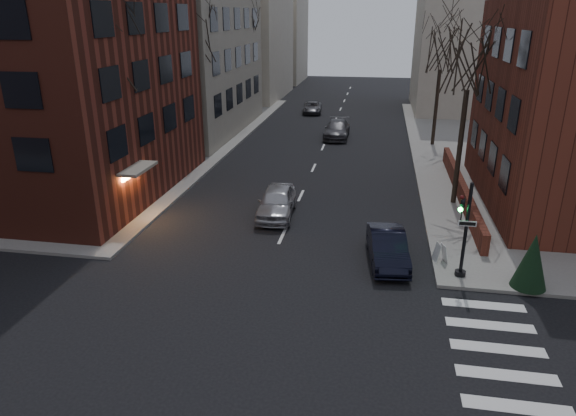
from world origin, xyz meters
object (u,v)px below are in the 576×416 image
object	(u,v)px
streetlamp_near	(189,109)
tree_right_a	(471,59)
tree_right_b	(442,50)
streetlamp_far	(258,75)
car_lane_silver	(277,202)
tree_left_c	(246,37)
tree_left_b	(196,33)
evergreen_shrub	(532,261)
sandwich_board	(440,253)
car_lane_gray	(337,129)
tree_left_a	(115,51)
car_lane_far	(312,108)
traffic_signal	(463,236)
parked_sedan	(387,247)

from	to	relation	value
streetlamp_near	tree_right_a	bearing A→B (deg)	-13.24
tree_right_b	streetlamp_far	bearing A→B (deg)	149.53
streetlamp_far	car_lane_silver	distance (m)	28.57
tree_left_c	tree_right_b	bearing A→B (deg)	-24.44
tree_left_b	evergreen_shrub	xyz separation A→B (m)	(19.30, -17.50, -7.64)
tree_left_c	streetlamp_far	size ratio (longest dim) A/B	1.55
sandwich_board	evergreen_shrub	world-z (taller)	evergreen_shrub
tree_right_a	streetlamp_far	distance (m)	29.65
car_lane_silver	car_lane_gray	size ratio (longest dim) A/B	0.91
evergreen_shrub	tree_left_a	bearing A→B (deg)	164.09
car_lane_silver	car_lane_far	distance (m)	30.45
traffic_signal	tree_left_c	bearing A→B (deg)	118.36
traffic_signal	tree_right_a	size ratio (longest dim) A/B	0.41
traffic_signal	sandwich_board	xyz separation A→B (m)	(-0.64, 1.19, -1.35)
sandwich_board	streetlamp_near	bearing A→B (deg)	124.84
traffic_signal	tree_left_b	world-z (taller)	tree_left_b
tree_left_b	tree_right_b	world-z (taller)	tree_left_b
car_lane_far	sandwich_board	xyz separation A→B (m)	(10.16, -34.81, -0.03)
tree_left_a	tree_left_b	size ratio (longest dim) A/B	0.95
car_lane_silver	tree_right_a	bearing A→B (deg)	16.11
tree_left_b	car_lane_far	xyz separation A→B (m)	(5.94, 19.00, -8.32)
car_lane_silver	traffic_signal	bearing A→B (deg)	-36.06
parked_sedan	car_lane_silver	size ratio (longest dim) A/B	0.93
car_lane_silver	car_lane_far	size ratio (longest dim) A/B	1.09
car_lane_gray	evergreen_shrub	world-z (taller)	evergreen_shrub
tree_left_b	car_lane_gray	distance (m)	14.74
car_lane_gray	evergreen_shrub	xyz separation A→B (m)	(9.70, -25.13, 0.53)
tree_right_a	evergreen_shrub	size ratio (longest dim) A/B	4.32
tree_left_b	sandwich_board	world-z (taller)	tree_left_b
car_lane_silver	evergreen_shrub	world-z (taller)	evergreen_shrub
streetlamp_far	evergreen_shrub	world-z (taller)	streetlamp_far
car_lane_far	evergreen_shrub	distance (m)	38.87
tree_left_b	streetlamp_far	distance (m)	16.68
parked_sedan	car_lane_far	distance (m)	35.88
traffic_signal	car_lane_silver	distance (m)	10.45
tree_left_a	streetlamp_far	world-z (taller)	tree_left_a
tree_right_a	evergreen_shrub	bearing A→B (deg)	-79.85
car_lane_silver	streetlamp_near	bearing A→B (deg)	131.77
parked_sedan	car_lane_far	xyz separation A→B (m)	(-7.90, 35.00, -0.12)
tree_right_a	parked_sedan	world-z (taller)	tree_right_a
car_lane_gray	tree_left_a	bearing A→B (deg)	-115.67
tree_right_a	car_lane_silver	xyz separation A→B (m)	(-9.60, -3.38, -7.24)
tree_right_b	parked_sedan	bearing A→B (deg)	-99.72
tree_right_a	car_lane_gray	xyz separation A→B (m)	(-8.00, 15.63, -7.29)
tree_left_b	parked_sedan	distance (m)	22.69
tree_right_b	streetlamp_near	bearing A→B (deg)	-149.53
traffic_signal	evergreen_shrub	size ratio (longest dim) A/B	1.78
tree_left_b	tree_left_c	size ratio (longest dim) A/B	1.11
car_lane_silver	car_lane_gray	distance (m)	19.08
sandwich_board	car_lane_far	bearing A→B (deg)	88.43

